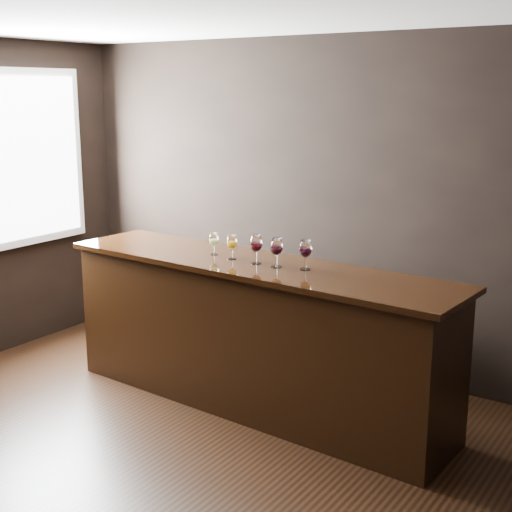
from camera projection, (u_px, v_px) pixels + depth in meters
The scene contains 10 objects.
ground at pixel (143, 466), 4.57m from camera, with size 5.00×5.00×0.00m, color black.
room_shell at pixel (117, 181), 4.38m from camera, with size 5.02×4.52×2.81m.
bar_counter at pixel (254, 337), 5.35m from camera, with size 3.09×0.67×1.08m, color black.
bar_top at pixel (254, 265), 5.22m from camera, with size 3.19×0.74×0.04m, color black.
back_bar_shelf at pixel (236, 309), 6.51m from camera, with size 2.24×0.40×0.81m, color black.
glass_white at pixel (214, 240), 5.44m from camera, with size 0.07×0.07×0.17m.
glass_amber at pixel (232, 242), 5.29m from camera, with size 0.08×0.08×0.19m.
glass_red_a at pixel (256, 244), 5.15m from camera, with size 0.09×0.09×0.22m.
glass_red_b at pixel (277, 247), 5.05m from camera, with size 0.09×0.09×0.22m.
glass_red_c at pixel (305, 249), 4.98m from camera, with size 0.09×0.09×0.21m.
Camera 1 is at (2.91, -3.04, 2.36)m, focal length 50.00 mm.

